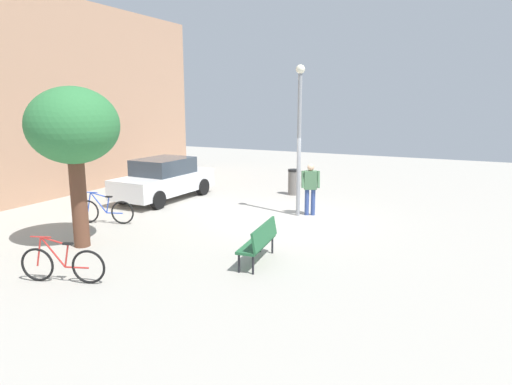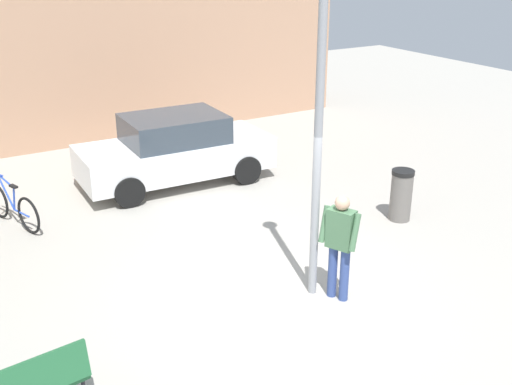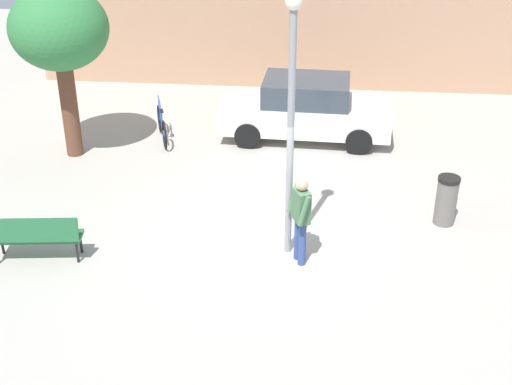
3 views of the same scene
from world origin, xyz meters
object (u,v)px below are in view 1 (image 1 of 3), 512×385
Objects in this scene: bicycle_blue at (105,211)px; trash_bin at (293,182)px; parked_car_white at (164,179)px; bicycle_red at (62,264)px; lamppost at (299,128)px; person_by_lamppost at (310,186)px; park_bench at (260,240)px; plaza_tree at (73,128)px.

bicycle_blue is 7.40m from trash_bin.
bicycle_red is at bearing -157.83° from parked_car_white.
lamppost is 8.01m from bicycle_red.
park_bench is at bearing -174.71° from person_by_lamppost.
person_by_lamppost is at bearing -19.82° from bicycle_red.
person_by_lamppost reaches higher than bicycle_red.
person_by_lamppost is 1.01× the size of park_bench.
person_by_lamppost reaches higher than bicycle_blue.
plaza_tree reaches higher than trash_bin.
bicycle_blue is at bearing 151.12° from trash_bin.
lamppost is at bearing -91.40° from parked_car_white.
person_by_lamppost reaches higher than parked_car_white.
trash_bin is (6.48, -3.57, 0.13)m from bicycle_blue.
person_by_lamppost reaches higher than trash_bin.
bicycle_blue is at bearing 79.62° from park_bench.
person_by_lamppost reaches higher than park_bench.
parked_car_white is at bearing 90.97° from person_by_lamppost.
lamppost is 4.03m from trash_bin.
plaza_tree reaches higher than bicycle_red.
lamppost reaches higher than person_by_lamppost.
lamppost is 1.11× the size of parked_car_white.
parked_car_white is (0.13, 5.38, -2.03)m from lamppost.
bicycle_blue is 0.41× the size of parked_car_white.
lamppost is 4.66× the size of trash_bin.
bicycle_blue is 1.71× the size of trash_bin.
bicycle_red is 0.41× the size of parked_car_white.
plaza_tree is 2.31× the size of bicycle_red.
park_bench is 0.95× the size of bicycle_red.
bicycle_red is (-7.49, 2.70, -0.58)m from person_by_lamppost.
plaza_tree is 3.94× the size of trash_bin.
trash_bin is at bearing -5.76° from bicycle_red.
lamppost is 1.18× the size of plaza_tree.
person_by_lamppost is 1.65× the size of trash_bin.
person_by_lamppost is 0.97× the size of bicycle_red.
person_by_lamppost is at bearing -36.74° from plaza_tree.
parked_car_white is (3.58, 0.48, 0.39)m from bicycle_blue.
plaza_tree reaches higher than bicycle_blue.
parked_car_white reaches higher than trash_bin.
bicycle_blue is (3.82, 2.53, 0.00)m from bicycle_red.
parked_car_white is (4.61, 6.15, 0.23)m from park_bench.
bicycle_red reaches higher than park_bench.
lamppost is at bearing 9.67° from park_bench.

